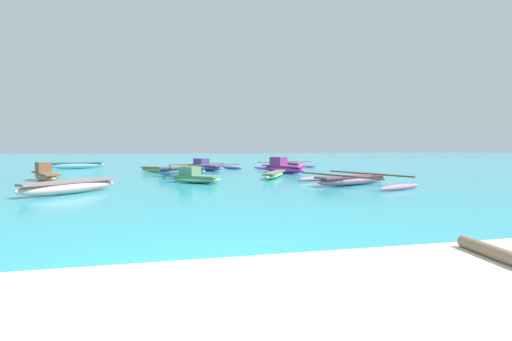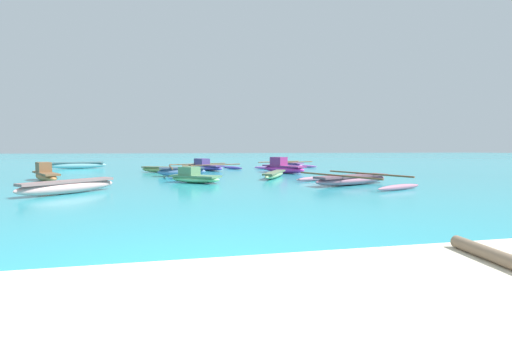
% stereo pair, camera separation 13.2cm
% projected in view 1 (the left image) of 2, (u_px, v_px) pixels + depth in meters
% --- Properties ---
extents(ground_plane, '(240.00, 240.00, 0.00)m').
position_uv_depth(ground_plane, '(192.00, 309.00, 3.03)').
color(ground_plane, teal).
extents(moored_boat_0, '(2.20, 3.26, 0.83)m').
position_uv_depth(moored_boat_0, '(45.00, 175.00, 15.04)').
color(moored_boat_0, '#B17340').
rests_on(moored_boat_0, ground_plane).
extents(moored_boat_1, '(3.89, 4.87, 0.45)m').
position_uv_depth(moored_boat_1, '(353.00, 180.00, 13.55)').
color(moored_boat_1, '#A0657A').
rests_on(moored_boat_1, ground_plane).
extents(moored_boat_2, '(2.10, 3.48, 0.31)m').
position_uv_depth(moored_boat_2, '(275.00, 174.00, 16.94)').
color(moored_boat_2, '#94B379').
rests_on(moored_boat_2, ground_plane).
extents(moored_boat_3, '(4.92, 4.11, 0.51)m').
position_uv_depth(moored_boat_3, '(285.00, 165.00, 25.23)').
color(moored_boat_3, '#C46AD0').
rests_on(moored_boat_3, ground_plane).
extents(moored_boat_4, '(2.37, 2.06, 0.67)m').
position_uv_depth(moored_boat_4, '(195.00, 177.00, 14.36)').
color(moored_boat_4, '#7CCB87').
rests_on(moored_boat_4, ground_plane).
extents(moored_boat_5, '(5.14, 4.21, 0.78)m').
position_uv_depth(moored_boat_5, '(205.00, 166.00, 23.04)').
color(moored_boat_5, '#684EBD').
rests_on(moored_boat_5, ground_plane).
extents(moored_boat_6, '(2.53, 4.19, 0.53)m').
position_uv_depth(moored_boat_6, '(182.00, 172.00, 17.81)').
color(moored_boat_6, '#50709C').
rests_on(moored_boat_6, ground_plane).
extents(moored_boat_7, '(2.55, 2.59, 0.43)m').
position_uv_depth(moored_boat_7, '(69.00, 186.00, 10.82)').
color(moored_boat_7, '#D79D99').
rests_on(moored_boat_7, ground_plane).
extents(moored_boat_8, '(3.75, 1.40, 0.49)m').
position_uv_depth(moored_boat_8, '(76.00, 165.00, 24.66)').
color(moored_boat_8, '#73A7AF').
rests_on(moored_boat_8, ground_plane).
extents(moored_boat_9, '(2.63, 1.94, 0.36)m').
position_uv_depth(moored_boat_9, '(161.00, 169.00, 20.59)').
color(moored_boat_9, '#8C9252').
rests_on(moored_boat_9, ground_plane).
extents(moored_boat_10, '(2.19, 3.26, 0.94)m').
position_uv_depth(moored_boat_10, '(282.00, 167.00, 20.33)').
color(moored_boat_10, '#D537AA').
rests_on(moored_boat_10, ground_plane).
extents(driftwood_0, '(0.26, 1.26, 0.16)m').
position_uv_depth(driftwood_0, '(503.00, 255.00, 3.90)').
color(driftwood_0, '#75604C').
rests_on(driftwood_0, beach_strip).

